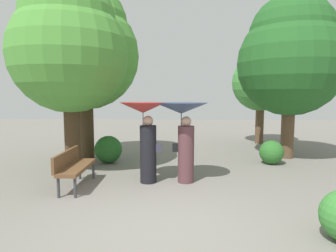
{
  "coord_description": "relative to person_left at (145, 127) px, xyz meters",
  "views": [
    {
      "loc": [
        0.32,
        -4.57,
        2.07
      ],
      "look_at": [
        0.0,
        2.67,
        1.3
      ],
      "focal_mm": 31.14,
      "sensor_mm": 36.0,
      "label": 1
    }
  ],
  "objects": [
    {
      "name": "ground_plane",
      "position": [
        0.51,
        -2.17,
        -1.32
      ],
      "size": [
        40.0,
        40.0,
        0.0
      ],
      "primitive_type": "plane",
      "color": "slate"
    },
    {
      "name": "tree_near_right",
      "position": [
        4.34,
        2.91,
        2.02
      ],
      "size": [
        3.37,
        3.37,
        5.25
      ],
      "color": "brown",
      "rests_on": "ground"
    },
    {
      "name": "park_bench",
      "position": [
        -1.57,
        -0.46,
        -0.81
      ],
      "size": [
        0.53,
        1.51,
        0.83
      ],
      "rotation": [
        0.0,
        0.0,
        1.6
      ],
      "color": "#38383D",
      "rests_on": "ground"
    },
    {
      "name": "bush_path_left",
      "position": [
        3.56,
        2.0,
        -0.96
      ],
      "size": [
        0.72,
        0.72,
        0.72
      ],
      "primitive_type": "sphere",
      "color": "#2D6B28",
      "rests_on": "ground"
    },
    {
      "name": "person_right",
      "position": [
        0.88,
        0.06,
        0.08
      ],
      "size": [
        1.26,
        1.26,
        1.89
      ],
      "rotation": [
        0.0,
        0.0,
        1.53
      ],
      "color": "#563338",
      "rests_on": "ground"
    },
    {
      "name": "tree_mid_left",
      "position": [
        -2.2,
        2.45,
        2.27
      ],
      "size": [
        3.41,
        3.41,
        5.56
      ],
      "color": "#42301E",
      "rests_on": "ground"
    },
    {
      "name": "person_left",
      "position": [
        0.0,
        0.0,
        0.0
      ],
      "size": [
        1.08,
        1.08,
        1.9
      ],
      "rotation": [
        0.0,
        0.0,
        1.53
      ],
      "color": "black",
      "rests_on": "ground"
    },
    {
      "name": "tree_mid_right",
      "position": [
        4.21,
        5.82,
        1.49
      ],
      "size": [
        2.41,
        2.41,
        4.26
      ],
      "color": "brown",
      "rests_on": "ground"
    },
    {
      "name": "bush_behind_bench",
      "position": [
        -1.38,
        1.93,
        -0.9
      ],
      "size": [
        0.83,
        0.83,
        0.83
      ],
      "primitive_type": "sphere",
      "color": "#235B23",
      "rests_on": "ground"
    },
    {
      "name": "tree_near_left",
      "position": [
        -2.11,
        0.97,
        2.08
      ],
      "size": [
        3.09,
        3.09,
        5.21
      ],
      "color": "#42301E",
      "rests_on": "ground"
    }
  ]
}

